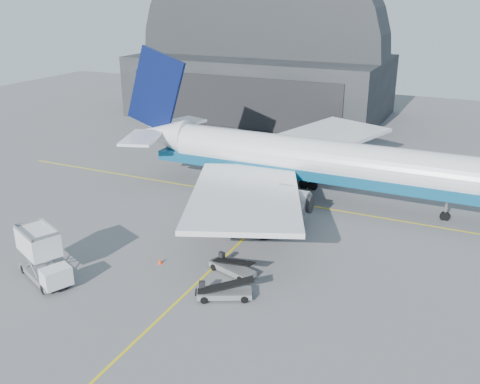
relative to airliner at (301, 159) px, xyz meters
The scene contains 9 objects.
ground 22.94m from the airliner, 93.33° to the right, with size 200.00×200.00×0.00m, color #565659.
taxi_lines 10.97m from the airliner, 97.66° to the right, with size 80.00×42.12×0.02m.
hangar 48.76m from the airliner, 118.69° to the left, with size 50.00×28.30×28.00m.
airliner is the anchor object (origin of this frame).
catering_truck 32.49m from the airliner, 115.77° to the right, with size 7.03×4.95×4.55m.
pushback_tug 13.30m from the airliner, 94.42° to the right, with size 4.72×3.33×2.00m.
belt_loader_a 25.73m from the airliner, 85.54° to the right, with size 4.86×3.46×1.87m.
belt_loader_b 21.57m from the airliner, 88.03° to the right, with size 4.97×2.85×1.86m.
traffic_cone 23.70m from the airliner, 105.64° to the right, with size 0.40×0.40×0.57m.
Camera 1 is at (21.05, -37.76, 24.38)m, focal length 40.00 mm.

